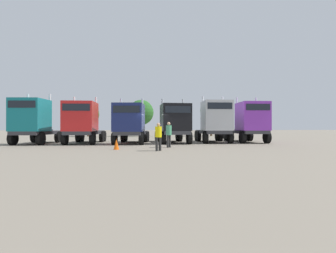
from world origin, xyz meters
The scene contains 13 objects.
ground centered at (0.00, 0.00, 0.00)m, with size 200.00×200.00×0.00m, color gray.
semi_truck_teal centered at (-9.85, 1.75, 1.96)m, with size 3.18×5.93×4.33m.
semi_truck_red centered at (-5.86, 1.65, 1.86)m, with size 2.88×6.42×4.11m.
semi_truck_navy centered at (-1.84, 1.23, 1.78)m, with size 3.37×6.37×3.97m.
semi_truck_black centered at (1.98, 1.42, 1.78)m, with size 2.66×6.41×4.00m.
semi_truck_silver centered at (5.83, 1.66, 2.00)m, with size 3.04×6.10×4.36m.
semi_truck_purple centered at (9.14, 1.59, 1.94)m, with size 3.00×6.49×4.28m.
visitor_in_hivis centered at (-0.03, -5.42, 0.98)m, with size 0.56×0.56×1.70m.
visitor_with_camera centered at (0.93, -3.03, 1.04)m, with size 0.56×0.56×1.80m.
traffic_cone_near centered at (-2.61, -4.20, 0.33)m, with size 0.36×0.36×0.67m, color #F2590C.
oak_far_left centered at (-8.63, 19.66, 3.40)m, with size 3.34×3.34×5.08m.
oak_far_centre centered at (-0.49, 18.89, 3.74)m, with size 3.94×3.94×5.72m.
oak_far_right centered at (10.86, 18.92, 4.13)m, with size 3.54×3.54×5.93m.
Camera 1 is at (-1.43, -20.49, 1.43)m, focal length 26.78 mm.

